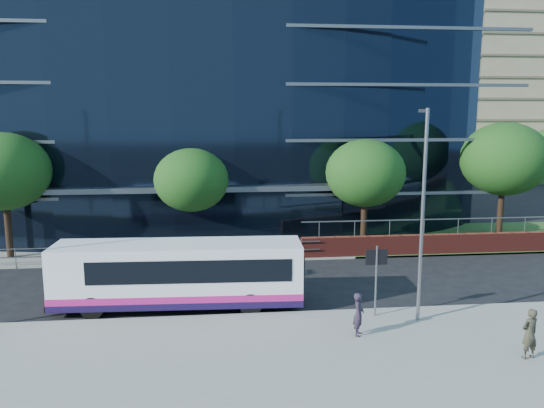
{
  "coord_description": "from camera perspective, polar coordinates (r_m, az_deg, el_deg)",
  "views": [
    {
      "loc": [
        -1.58,
        -20.78,
        7.96
      ],
      "look_at": [
        1.46,
        8.0,
        3.0
      ],
      "focal_mm": 35.0,
      "sensor_mm": 36.0,
      "label": 1
    }
  ],
  "objects": [
    {
      "name": "tree_far_c",
      "position": [
        31.18,
        10.0,
        3.28
      ],
      "size": [
        4.62,
        4.62,
        6.51
      ],
      "color": "black",
      "rests_on": "ground"
    },
    {
      "name": "apartment_block",
      "position": [
        84.97,
        17.62,
        11.42
      ],
      "size": [
        60.0,
        42.0,
        30.0
      ],
      "color": "#2D511E",
      "rests_on": "ground"
    },
    {
      "name": "pedestrian_b",
      "position": [
        19.35,
        25.96,
        -12.42
      ],
      "size": [
        0.69,
        0.54,
        1.67
      ],
      "primitive_type": "imported",
      "rotation": [
        0.0,
        0.0,
        -2.9
      ],
      "color": "#383627",
      "rests_on": "pavement_near"
    },
    {
      "name": "tree_far_b",
      "position": [
        30.54,
        -8.66,
        2.57
      ],
      "size": [
        4.29,
        4.29,
        6.05
      ],
      "color": "black",
      "rests_on": "ground"
    },
    {
      "name": "tree_far_d",
      "position": [
        35.55,
        23.71,
        4.45
      ],
      "size": [
        5.28,
        5.28,
        7.44
      ],
      "color": "black",
      "rests_on": "ground"
    },
    {
      "name": "streetlight_east",
      "position": [
        20.39,
        15.89,
        -0.58
      ],
      "size": [
        0.15,
        0.77,
        8.0
      ],
      "color": "slate",
      "rests_on": "pavement_near"
    },
    {
      "name": "pavement_near",
      "position": [
        17.71,
        -0.3,
        -16.71
      ],
      "size": [
        80.0,
        8.0,
        0.15
      ],
      "primitive_type": "cube",
      "color": "gray",
      "rests_on": "ground"
    },
    {
      "name": "pedestrian",
      "position": [
        19.42,
        9.29,
        -11.62
      ],
      "size": [
        0.54,
        0.66,
        1.56
      ],
      "primitive_type": "imported",
      "rotation": [
        0.0,
        0.0,
        1.23
      ],
      "color": "#2A2131",
      "rests_on": "pavement_near"
    },
    {
      "name": "far_forecourt",
      "position": [
        33.04,
        -13.58,
        -4.39
      ],
      "size": [
        50.0,
        8.0,
        0.1
      ],
      "primitive_type": "cube",
      "color": "gray",
      "rests_on": "ground"
    },
    {
      "name": "guard_railings",
      "position": [
        29.39,
        -18.52,
        -4.84
      ],
      "size": [
        24.0,
        0.05,
        1.1
      ],
      "color": "slate",
      "rests_on": "ground"
    },
    {
      "name": "tree_far_a",
      "position": [
        32.04,
        -26.92,
        3.13
      ],
      "size": [
        4.95,
        4.95,
        6.98
      ],
      "color": "black",
      "rests_on": "ground"
    },
    {
      "name": "yellow_line_outer",
      "position": [
        21.56,
        -1.44,
        -11.92
      ],
      "size": [
        80.0,
        0.08,
        0.01
      ],
      "primitive_type": "cube",
      "color": "gold",
      "rests_on": "ground"
    },
    {
      "name": "city_bus",
      "position": [
        22.25,
        -9.78,
        -7.42
      ],
      "size": [
        10.21,
        2.73,
        2.74
      ],
      "rotation": [
        0.0,
        0.0,
        -0.04
      ],
      "color": "white",
      "rests_on": "ground"
    },
    {
      "name": "street_sign",
      "position": [
        20.95,
        11.16,
        -6.56
      ],
      "size": [
        0.85,
        0.09,
        2.8
      ],
      "color": "slate",
      "rests_on": "pavement_near"
    },
    {
      "name": "yellow_line_inner",
      "position": [
        21.7,
        -1.47,
        -11.77
      ],
      "size": [
        80.0,
        0.08,
        0.01
      ],
      "primitive_type": "cube",
      "color": "gold",
      "rests_on": "ground"
    },
    {
      "name": "ground",
      "position": [
        22.31,
        -1.6,
        -11.18
      ],
      "size": [
        200.0,
        200.0,
        0.0
      ],
      "primitive_type": "plane",
      "color": "black",
      "rests_on": "ground"
    },
    {
      "name": "glass_office",
      "position": [
        41.7,
        -9.49,
        9.66
      ],
      "size": [
        44.0,
        23.1,
        16.0
      ],
      "color": "black",
      "rests_on": "ground"
    },
    {
      "name": "kerb",
      "position": [
        21.35,
        -1.39,
        -11.93
      ],
      "size": [
        80.0,
        0.25,
        0.16
      ],
      "primitive_type": "cube",
      "color": "gray",
      "rests_on": "ground"
    },
    {
      "name": "tree_dist_e",
      "position": [
        66.03,
        16.88,
        6.35
      ],
      "size": [
        4.62,
        4.62,
        6.51
      ],
      "color": "black",
      "rests_on": "ground"
    }
  ]
}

